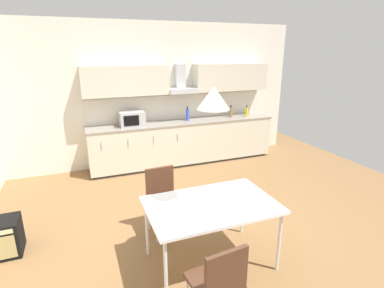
{
  "coord_description": "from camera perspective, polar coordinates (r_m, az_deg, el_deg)",
  "views": [
    {
      "loc": [
        -1.37,
        -3.36,
        2.33
      ],
      "look_at": [
        0.17,
        0.58,
        1.0
      ],
      "focal_mm": 28.0,
      "sensor_mm": 36.0,
      "label": 1
    }
  ],
  "objects": [
    {
      "name": "backsplash_tile",
      "position": [
        6.5,
        -2.44,
        7.1
      ],
      "size": [
        3.92,
        0.02,
        0.51
      ],
      "primitive_type": "cube",
      "color": "silver",
      "rests_on": "kitchen_counter"
    },
    {
      "name": "pendant_lamp",
      "position": [
        2.93,
        4.12,
        8.76
      ],
      "size": [
        0.32,
        0.32,
        0.22
      ],
      "primitive_type": "cone",
      "color": "silver"
    },
    {
      "name": "microwave",
      "position": [
        5.98,
        -11.37,
        4.75
      ],
      "size": [
        0.48,
        0.35,
        0.28
      ],
      "color": "#ADADB2",
      "rests_on": "kitchen_counter"
    },
    {
      "name": "dining_table",
      "position": [
        3.32,
        3.67,
        -11.97
      ],
      "size": [
        1.39,
        0.89,
        0.75
      ],
      "color": "white",
      "rests_on": "ground_plane"
    },
    {
      "name": "chair_far_left",
      "position": [
        3.99,
        -5.65,
        -9.44
      ],
      "size": [
        0.42,
        0.42,
        0.87
      ],
      "color": "#4C2D1E",
      "rests_on": "ground_plane"
    },
    {
      "name": "bottle_yellow",
      "position": [
        6.85,
        10.35,
        6.08
      ],
      "size": [
        0.07,
        0.07,
        0.24
      ],
      "color": "yellow",
      "rests_on": "kitchen_counter"
    },
    {
      "name": "kitchen_counter",
      "position": [
        6.4,
        -1.51,
        0.42
      ],
      "size": [
        3.94,
        0.64,
        0.91
      ],
      "color": "#333333",
      "rests_on": "ground_plane"
    },
    {
      "name": "chair_near_left",
      "position": [
        2.71,
        5.21,
        -24.33
      ],
      "size": [
        0.44,
        0.44,
        0.87
      ],
      "color": "#4C2D1E",
      "rests_on": "ground_plane"
    },
    {
      "name": "upper_wall_cabinets",
      "position": [
        6.27,
        -2.03,
        12.26
      ],
      "size": [
        3.92,
        0.4,
        0.57
      ],
      "color": "beige"
    },
    {
      "name": "wall_back",
      "position": [
        6.33,
        -8.7,
        9.17
      ],
      "size": [
        6.63,
        0.1,
        2.88
      ],
      "primitive_type": "cube",
      "color": "silver",
      "rests_on": "ground_plane"
    },
    {
      "name": "ground_plane",
      "position": [
        4.32,
        0.72,
        -15.37
      ],
      "size": [
        8.29,
        8.09,
        0.02
      ],
      "primitive_type": "cube",
      "color": "brown"
    },
    {
      "name": "bottle_blue",
      "position": [
        6.31,
        -0.87,
        5.64
      ],
      "size": [
        0.06,
        0.06,
        0.3
      ],
      "color": "blue",
      "rests_on": "kitchen_counter"
    },
    {
      "name": "bottle_brown",
      "position": [
        6.72,
        7.42,
        6.08
      ],
      "size": [
        0.08,
        0.08,
        0.26
      ],
      "color": "brown",
      "rests_on": "kitchen_counter"
    }
  ]
}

